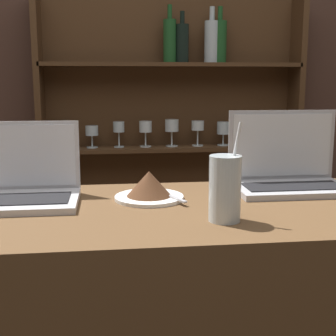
{
  "coord_description": "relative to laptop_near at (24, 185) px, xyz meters",
  "views": [
    {
      "loc": [
        -0.23,
        -0.89,
        1.31
      ],
      "look_at": [
        -0.08,
        0.33,
        1.08
      ],
      "focal_mm": 50.0,
      "sensor_mm": 36.0,
      "label": 1
    }
  ],
  "objects": [
    {
      "name": "back_wall",
      "position": [
        0.46,
        1.26,
        0.33
      ],
      "size": [
        7.0,
        0.06,
        2.7
      ],
      "color": "#4C3328",
      "rests_on": "ground_plane"
    },
    {
      "name": "back_shelf",
      "position": [
        0.57,
        1.18,
        -0.1
      ],
      "size": [
        1.37,
        0.18,
        1.73
      ],
      "color": "#472D19",
      "rests_on": "ground_plane"
    },
    {
      "name": "laptop_near",
      "position": [
        0.0,
        0.0,
        0.0
      ],
      "size": [
        0.3,
        0.23,
        0.22
      ],
      "color": "silver",
      "rests_on": "bar_counter"
    },
    {
      "name": "laptop_far",
      "position": [
        0.78,
        0.06,
        0.01
      ],
      "size": [
        0.35,
        0.21,
        0.24
      ],
      "color": "#ADADB2",
      "rests_on": "bar_counter"
    },
    {
      "name": "cake_plate",
      "position": [
        0.34,
        -0.02,
        -0.01
      ],
      "size": [
        0.19,
        0.19,
        0.08
      ],
      "color": "white",
      "rests_on": "bar_counter"
    },
    {
      "name": "water_glass",
      "position": [
        0.5,
        -0.24,
        0.03
      ],
      "size": [
        0.08,
        0.08,
        0.24
      ],
      "color": "silver",
      "rests_on": "bar_counter"
    }
  ]
}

